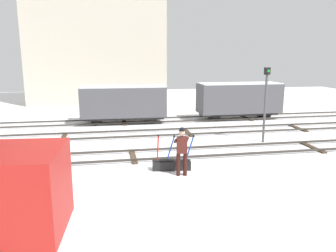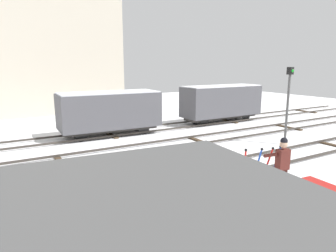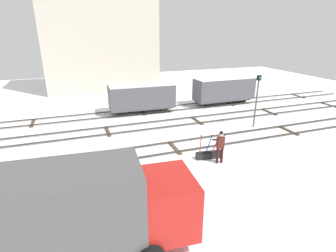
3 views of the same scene
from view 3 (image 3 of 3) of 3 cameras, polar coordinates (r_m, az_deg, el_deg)
name	(u,v)px [view 3 (image 3 of 3)]	position (r m, az deg, el deg)	size (l,w,h in m)	color
ground_plane	(175,148)	(16.24, 1.45, -4.86)	(60.00, 60.00, 0.00)	white
track_main_line	(175,147)	(16.19, 1.45, -4.51)	(44.00, 1.94, 0.18)	#38332D
track_siding_near	(155,125)	(19.86, -2.88, 0.23)	(44.00, 1.94, 0.18)	#38332D
track_siding_far	(142,111)	(23.33, -5.60, 3.22)	(44.00, 1.94, 0.18)	#38332D
switch_lever_frame	(209,154)	(15.14, 8.96, -6.02)	(1.68, 0.54, 1.45)	black
rail_worker	(220,145)	(14.40, 11.26, -4.00)	(0.59, 0.74, 1.87)	#351511
delivery_truck	(90,209)	(8.71, -16.60, -16.90)	(6.40, 2.82, 3.14)	#B21E19
signal_post	(257,96)	(20.09, 18.75, 6.16)	(0.24, 0.32, 3.87)	#4C4C4C
apartment_building	(100,38)	(33.54, -14.49, 18.02)	(12.97, 6.08, 11.92)	beige
freight_car_near_switch	(224,89)	(26.09, 12.05, 7.78)	(5.86, 2.01, 2.58)	#2D2B28
freight_car_far_end	(142,97)	(22.98, -5.75, 6.37)	(5.63, 2.34, 2.50)	#2D2B28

